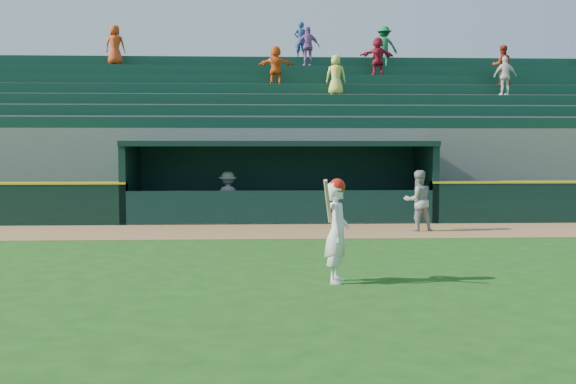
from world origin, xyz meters
The scene contains 7 objects.
ground centered at (0.00, 0.00, 0.00)m, with size 120.00×120.00×0.00m, color #1B4912.
warning_track centered at (0.00, 4.90, 0.01)m, with size 40.00×3.00×0.01m, color olive.
dugout_player_front centered at (3.68, 4.86, 0.83)m, with size 0.80×0.63×1.65m, color #A0A09B.
dugout_player_inside centered at (-1.60, 7.55, 0.76)m, with size 0.98×0.56×1.52m, color #A5A5A0.
dugout centered at (0.00, 8.00, 1.36)m, with size 9.40×2.80×2.46m.
stands centered at (0.01, 12.57, 2.40)m, with size 34.50×6.25×7.44m.
batter_at_plate centered at (0.68, -1.68, 0.88)m, with size 0.55×0.82×1.77m.
Camera 1 is at (-0.61, -12.31, 2.27)m, focal length 40.00 mm.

